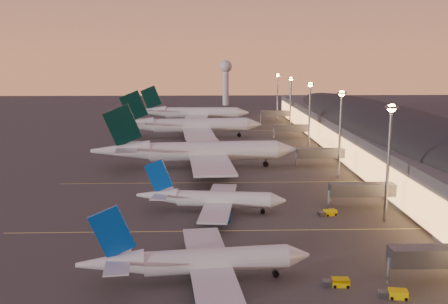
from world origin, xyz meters
TOP-DOWN VIEW (x-y plane):
  - ground at (0.00, 0.00)m, footprint 700.00×700.00m
  - airliner_narrow_south at (-4.69, -28.63)m, footprint 37.60×33.77m
  - airliner_narrow_north at (-2.25, 7.53)m, footprint 34.88×31.36m
  - airliner_wide_near at (-6.74, 53.86)m, footprint 66.09×60.37m
  - airliner_wide_mid at (-11.87, 114.11)m, footprint 66.34×60.64m
  - airliner_wide_far at (-11.81, 166.19)m, footprint 62.42×56.81m
  - terminal_building at (61.84, 72.47)m, footprint 56.35×255.00m
  - light_masts at (36.00, 65.00)m, footprint 2.20×217.20m
  - radar_tower at (10.00, 260.00)m, footprint 9.00×9.00m
  - lane_markings at (0.00, 40.00)m, footprint 90.00×180.36m
  - baggage_tug_a at (25.20, -34.91)m, footprint 4.43×2.40m
  - baggage_tug_b at (17.56, -30.77)m, footprint 4.28×2.07m
  - baggage_tug_c at (24.50, 4.54)m, footprint 4.43×2.66m

SIDE VIEW (x-z plane):
  - ground at x=0.00m, z-range 0.00..0.00m
  - lane_markings at x=0.00m, z-range 0.01..0.01m
  - baggage_tug_c at x=24.50m, z-range -0.05..1.19m
  - baggage_tug_b at x=17.56m, z-range -0.05..1.19m
  - baggage_tug_a at x=25.20m, z-range -0.05..1.20m
  - airliner_narrow_north at x=-2.25m, z-range -3.01..9.44m
  - airliner_narrow_south at x=-4.69m, z-range -3.24..10.18m
  - airliner_wide_far at x=-11.81m, z-range -4.85..15.14m
  - airliner_wide_near at x=-6.74m, z-range -5.13..16.01m
  - airliner_wide_mid at x=-11.87m, z-range -5.15..16.07m
  - terminal_building at x=61.84m, z-range 0.05..17.51m
  - light_masts at x=36.00m, z-range 4.60..30.50m
  - radar_tower at x=10.00m, z-range 5.62..38.12m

